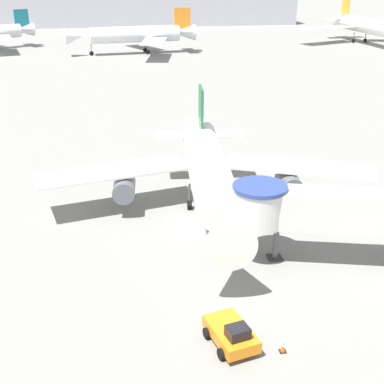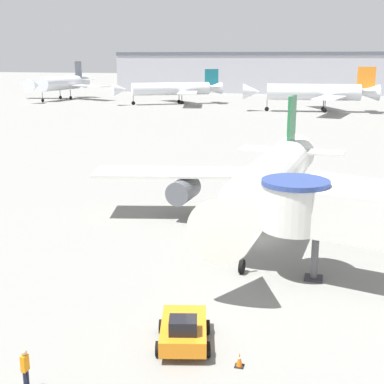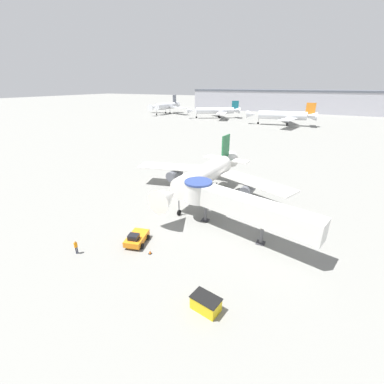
# 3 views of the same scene
# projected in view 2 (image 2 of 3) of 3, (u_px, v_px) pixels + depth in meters

# --- Properties ---
(ground_plane) EXTENTS (800.00, 800.00, 0.00)m
(ground_plane) POSITION_uv_depth(u_px,v_px,m) (257.00, 238.00, 40.05)
(ground_plane) COLOR gray
(main_airplane) EXTENTS (31.51, 25.41, 9.92)m
(main_airplane) POSITION_uv_depth(u_px,v_px,m) (272.00, 179.00, 40.59)
(main_airplane) COLOR white
(main_airplane) RESTS_ON ground_plane
(pushback_tug_orange) EXTENTS (3.10, 4.15, 1.76)m
(pushback_tug_orange) POSITION_uv_depth(u_px,v_px,m) (184.00, 330.00, 25.00)
(pushback_tug_orange) COLOR orange
(pushback_tug_orange) RESTS_ON ground_plane
(traffic_cone_apron_front) EXTENTS (0.40, 0.40, 0.66)m
(traffic_cone_apron_front) POSITION_uv_depth(u_px,v_px,m) (239.00, 360.00, 23.38)
(traffic_cone_apron_front) COLOR black
(traffic_cone_apron_front) RESTS_ON ground_plane
(ground_crew_marshaller) EXTENTS (0.24, 0.36, 1.80)m
(ground_crew_marshaller) POSITION_uv_depth(u_px,v_px,m) (25.00, 367.00, 21.56)
(ground_crew_marshaller) COLOR #1E2338
(ground_crew_marshaller) RESTS_ON ground_plane
(background_jet_gray_tail) EXTENTS (32.55, 30.47, 11.93)m
(background_jet_gray_tail) POSITION_uv_depth(u_px,v_px,m) (61.00, 83.00, 169.73)
(background_jet_gray_tail) COLOR silver
(background_jet_gray_tail) RESTS_ON ground_plane
(background_jet_orange_tail) EXTENTS (33.27, 32.66, 10.99)m
(background_jet_orange_tail) POSITION_uv_depth(u_px,v_px,m) (316.00, 92.00, 131.83)
(background_jet_orange_tail) COLOR silver
(background_jet_orange_tail) RESTS_ON ground_plane
(background_jet_teal_tail) EXTENTS (29.67, 27.47, 9.88)m
(background_jet_teal_tail) POSITION_uv_depth(u_px,v_px,m) (173.00, 89.00, 153.90)
(background_jet_teal_tail) COLOR silver
(background_jet_teal_tail) RESTS_ON ground_plane
(terminal_building) EXTENTS (143.04, 25.49, 15.13)m
(terminal_building) POSITION_uv_depth(u_px,v_px,m) (303.00, 72.00, 204.08)
(terminal_building) COLOR #A8A8B2
(terminal_building) RESTS_ON ground_plane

